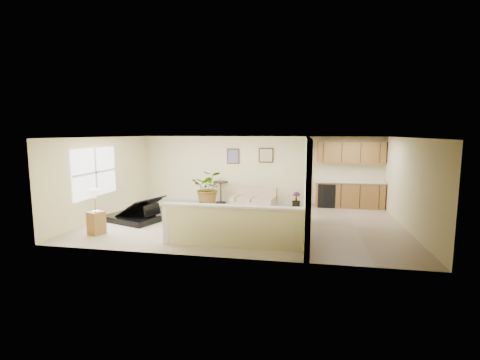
% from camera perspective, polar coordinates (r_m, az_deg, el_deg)
% --- Properties ---
extents(floor, '(9.00, 9.00, 0.00)m').
position_cam_1_polar(floor, '(10.38, 0.75, -6.92)').
color(floor, '#BAA891').
rests_on(floor, ground).
extents(back_wall, '(9.00, 0.04, 2.50)m').
position_cam_1_polar(back_wall, '(13.08, 2.99, 1.69)').
color(back_wall, beige).
rests_on(back_wall, floor).
extents(front_wall, '(9.00, 0.04, 2.50)m').
position_cam_1_polar(front_wall, '(7.24, -3.28, -3.24)').
color(front_wall, beige).
rests_on(front_wall, floor).
extents(left_wall, '(0.04, 6.00, 2.50)m').
position_cam_1_polar(left_wall, '(11.76, -21.40, 0.48)').
color(left_wall, beige).
rests_on(left_wall, floor).
extents(right_wall, '(0.04, 6.00, 2.50)m').
position_cam_1_polar(right_wall, '(10.38, 26.06, -0.67)').
color(right_wall, beige).
rests_on(right_wall, floor).
extents(ceiling, '(9.00, 6.00, 0.04)m').
position_cam_1_polar(ceiling, '(10.04, 0.77, 7.02)').
color(ceiling, white).
rests_on(ceiling, back_wall).
extents(kitchen_vinyl, '(2.70, 6.00, 0.01)m').
position_cam_1_polar(kitchen_vinyl, '(10.34, 18.36, -7.35)').
color(kitchen_vinyl, tan).
rests_on(kitchen_vinyl, floor).
extents(interior_partition, '(0.18, 5.99, 2.50)m').
position_cam_1_polar(interior_partition, '(10.25, 10.97, -0.29)').
color(interior_partition, beige).
rests_on(interior_partition, floor).
extents(pony_half_wall, '(3.42, 0.22, 1.00)m').
position_cam_1_polar(pony_half_wall, '(8.05, -1.52, -7.45)').
color(pony_half_wall, beige).
rests_on(pony_half_wall, floor).
extents(left_window, '(0.05, 2.15, 1.45)m').
position_cam_1_polar(left_window, '(11.31, -22.71, 1.17)').
color(left_window, white).
rests_on(left_window, left_wall).
extents(wall_art_left, '(0.48, 0.04, 0.58)m').
position_cam_1_polar(wall_art_left, '(13.17, -1.12, 3.93)').
color(wall_art_left, '#392915').
rests_on(wall_art_left, back_wall).
extents(wall_mirror, '(0.55, 0.04, 0.55)m').
position_cam_1_polar(wall_mirror, '(12.97, 4.31, 4.07)').
color(wall_mirror, '#392915').
rests_on(wall_mirror, back_wall).
extents(kitchen_cabinets, '(2.36, 0.65, 2.33)m').
position_cam_1_polar(kitchen_cabinets, '(12.84, 17.08, -0.46)').
color(kitchen_cabinets, olive).
rests_on(kitchen_cabinets, floor).
extents(piano, '(2.28, 2.26, 1.56)m').
position_cam_1_polar(piano, '(11.13, -16.47, -2.80)').
color(piano, black).
rests_on(piano, floor).
extents(piano_bench, '(0.52, 0.82, 0.51)m').
position_cam_1_polar(piano_bench, '(10.49, -6.45, -5.38)').
color(piano_bench, black).
rests_on(piano_bench, floor).
extents(loveseat, '(1.68, 1.13, 0.87)m').
position_cam_1_polar(loveseat, '(12.49, 2.28, -2.85)').
color(loveseat, tan).
rests_on(loveseat, floor).
extents(accent_table, '(0.56, 0.56, 0.82)m').
position_cam_1_polar(accent_table, '(13.07, -3.17, -1.52)').
color(accent_table, black).
rests_on(accent_table, floor).
extents(palm_plant, '(1.24, 1.11, 1.28)m').
position_cam_1_polar(palm_plant, '(12.69, -5.15, -1.34)').
color(palm_plant, black).
rests_on(palm_plant, floor).
extents(small_plant, '(0.30, 0.30, 0.54)m').
position_cam_1_polar(small_plant, '(12.56, 9.19, -3.37)').
color(small_plant, black).
rests_on(small_plant, floor).
extents(lamp_stand, '(0.46, 0.46, 1.19)m').
position_cam_1_polar(lamp_stand, '(9.81, -22.56, -5.36)').
color(lamp_stand, olive).
rests_on(lamp_stand, floor).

